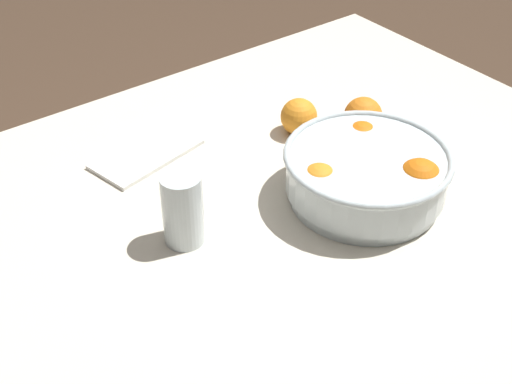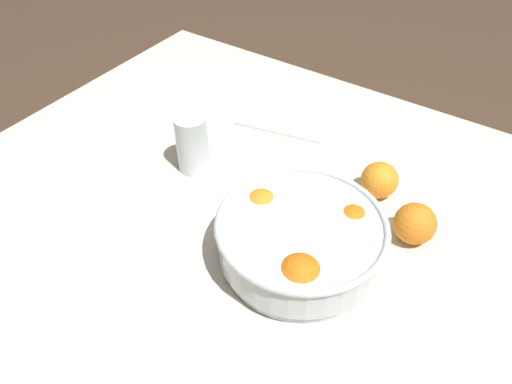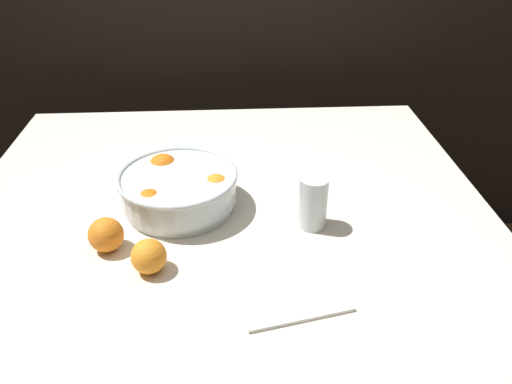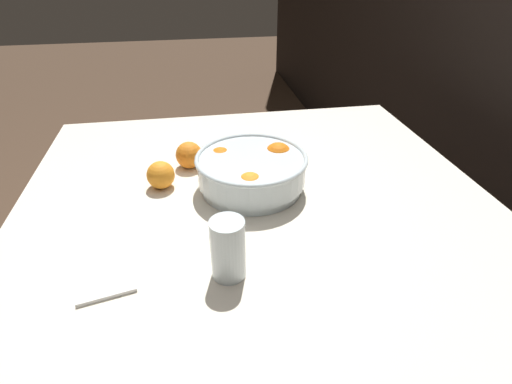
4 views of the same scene
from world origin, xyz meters
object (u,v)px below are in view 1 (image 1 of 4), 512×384
Objects in this scene: orange_loose_near_bowl at (363,116)px; juice_glass at (183,212)px; fruit_bowl at (367,174)px; orange_loose_front at (299,117)px.

juice_glass is at bearing 7.78° from orange_loose_near_bowl.
fruit_bowl is 3.80× the size of orange_loose_near_bowl.
juice_glass reaches higher than orange_loose_near_bowl.
fruit_bowl is at bearing 162.96° from juice_glass.
juice_glass is (0.31, -0.10, 0.00)m from fruit_bowl.
fruit_bowl reaches higher than orange_loose_front.
juice_glass is 0.38m from orange_loose_front.
juice_glass is 1.66× the size of orange_loose_near_bowl.
orange_loose_near_bowl is 1.04× the size of orange_loose_front.
fruit_bowl is 0.21m from orange_loose_near_bowl.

